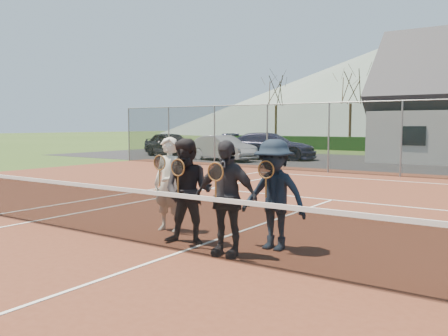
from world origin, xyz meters
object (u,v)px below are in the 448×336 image
at_px(car_c, 270,146).
at_px(player_c, 226,198).
at_px(player_d, 274,195).
at_px(car_a, 171,144).
at_px(player_a, 169,184).
at_px(car_b, 223,148).
at_px(tennis_net, 181,220).
at_px(player_b, 188,192).

xyz_separation_m(car_c, player_c, (9.64, -18.91, 0.12)).
bearing_deg(player_d, car_a, 134.84).
relative_size(car_c, player_a, 3.07).
height_order(car_b, player_c, player_c).
bearing_deg(tennis_net, player_b, 116.64).
xyz_separation_m(car_b, tennis_net, (10.77, -16.78, -0.19)).
bearing_deg(car_c, player_c, -163.60).
xyz_separation_m(car_a, player_a, (14.49, -16.80, 0.12)).
distance_m(car_a, player_b, 23.25).
bearing_deg(player_d, player_c, -122.19).
bearing_deg(car_b, player_b, -133.73).
distance_m(car_b, player_a, 18.40).
bearing_deg(player_b, tennis_net, -63.36).
bearing_deg(player_a, player_c, -23.63).
distance_m(player_a, player_d, 2.31).
bearing_deg(player_c, player_b, 166.54).
relative_size(car_c, player_d, 3.07).
xyz_separation_m(tennis_net, player_b, (-0.24, 0.49, 0.38)).
bearing_deg(tennis_net, player_d, 41.30).
xyz_separation_m(player_c, player_d, (0.46, 0.72, -0.00)).
distance_m(car_c, player_b, 20.63).
xyz_separation_m(car_b, player_a, (9.59, -15.70, 0.19)).
distance_m(tennis_net, player_d, 1.55).
distance_m(car_b, player_c, 20.09).
bearing_deg(tennis_net, player_a, 137.56).
relative_size(car_b, player_b, 2.46).
bearing_deg(car_a, car_b, -82.93).
xyz_separation_m(tennis_net, player_d, (1.13, 0.99, 0.38)).
distance_m(car_a, player_a, 22.19).
bearing_deg(player_b, player_c, -13.46).
relative_size(tennis_net, player_d, 6.49).
bearing_deg(player_c, car_a, 132.85).
relative_size(tennis_net, player_c, 6.49).
height_order(car_a, car_c, same).
xyz_separation_m(player_a, player_d, (2.31, -0.09, -0.00)).
distance_m(tennis_net, player_b, 0.67).
relative_size(car_b, car_c, 0.80).
bearing_deg(car_b, tennis_net, -133.90).
relative_size(car_c, player_b, 3.07).
height_order(player_a, player_c, same).
xyz_separation_m(car_a, car_b, (4.89, -1.10, -0.07)).
relative_size(player_a, player_c, 1.00).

